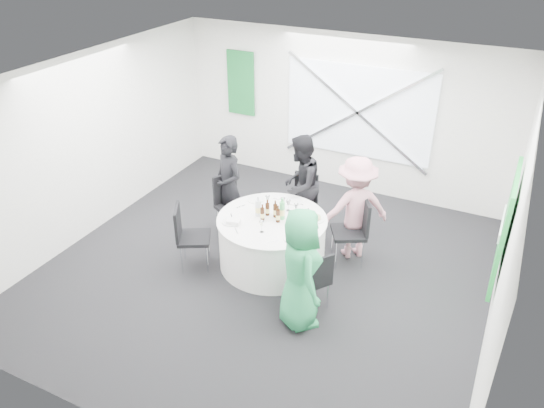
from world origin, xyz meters
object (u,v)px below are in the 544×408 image
at_px(banquet_table, 272,241).
at_px(chair_back, 303,197).
at_px(chair_back_right, 356,226).
at_px(chair_front_left, 187,232).
at_px(person_woman_green, 300,269).
at_px(clear_water_bottle, 258,208).
at_px(chair_back_left, 229,200).
at_px(person_man_back, 300,185).
at_px(person_woman_pink, 355,208).
at_px(green_water_bottle, 282,211).
at_px(chair_front_right, 315,277).
at_px(person_man_back_left, 229,186).

relative_size(banquet_table, chair_back, 1.72).
xyz_separation_m(chair_back, chair_back_right, (1.06, -0.58, 0.07)).
distance_m(chair_front_left, person_woman_green, 1.95).
distance_m(chair_front_left, clear_water_bottle, 1.06).
height_order(chair_back_left, person_man_back, person_man_back).
relative_size(person_woman_pink, person_woman_green, 0.98).
distance_m(chair_front_left, green_water_bottle, 1.38).
distance_m(chair_front_right, person_woman_pink, 1.45).
bearing_deg(clear_water_bottle, chair_front_right, -29.77).
relative_size(banquet_table, clear_water_bottle, 5.11).
bearing_deg(banquet_table, chair_front_left, -151.13).
height_order(chair_back_left, person_woman_pink, person_woman_pink).
relative_size(chair_back_right, person_woman_pink, 0.65).
relative_size(person_woman_green, clear_water_bottle, 5.25).
distance_m(chair_back, person_man_back, 0.30).
bearing_deg(person_woman_green, chair_back_right, -48.91).
bearing_deg(person_man_back_left, chair_back_right, 29.05).
bearing_deg(chair_back_right, banquet_table, -90.00).
xyz_separation_m(chair_back, person_woman_pink, (0.98, -0.40, 0.26)).
xyz_separation_m(banquet_table, chair_back_left, (-0.99, 0.50, 0.19)).
relative_size(chair_back_right, green_water_bottle, 3.13).
relative_size(banquet_table, chair_back_right, 1.53).
relative_size(chair_back_left, person_man_back, 0.60).
xyz_separation_m(chair_back, person_woman_green, (0.86, -2.12, 0.27)).
bearing_deg(person_woman_pink, person_woman_green, 47.86).
height_order(chair_back_left, person_man_back_left, person_man_back_left).
bearing_deg(chair_back, green_water_bottle, -83.49).
bearing_deg(chair_back_left, clear_water_bottle, -96.26).
height_order(chair_back, green_water_bottle, green_water_bottle).
height_order(person_woman_pink, clear_water_bottle, person_woman_pink).
distance_m(chair_front_left, person_man_back, 1.93).
height_order(chair_back, chair_front_left, chair_front_left).
xyz_separation_m(person_man_back_left, clear_water_bottle, (0.79, -0.54, 0.07)).
relative_size(banquet_table, person_woman_pink, 0.99).
xyz_separation_m(chair_back, chair_back_left, (-0.97, -0.66, 0.04)).
height_order(person_woman_green, green_water_bottle, person_woman_green).
height_order(person_man_back, green_water_bottle, person_man_back).
bearing_deg(chair_back_right, chair_back, -147.84).
bearing_deg(person_woman_green, clear_water_bottle, 6.61).
bearing_deg(chair_back_left, chair_front_left, -156.49).
bearing_deg(chair_back_right, chair_front_left, -90.05).
relative_size(chair_front_left, clear_water_bottle, 3.20).
relative_size(chair_front_right, clear_water_bottle, 2.84).
height_order(chair_front_right, person_woman_green, person_woman_green).
bearing_deg(chair_front_left, chair_front_right, -121.19).
bearing_deg(clear_water_bottle, chair_back, 80.07).
xyz_separation_m(chair_back_right, person_man_back, (-1.07, 0.47, 0.21)).
relative_size(chair_back, clear_water_bottle, 2.98).
bearing_deg(chair_front_right, person_woman_green, 19.46).
bearing_deg(chair_front_right, chair_back_right, -149.99).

